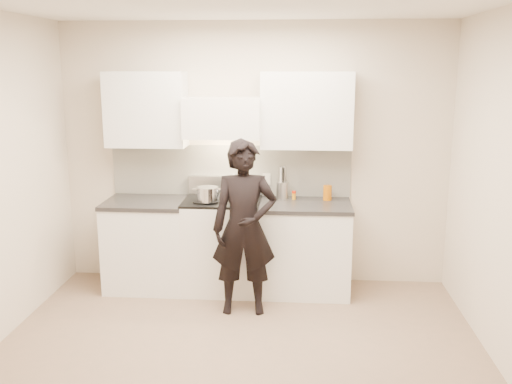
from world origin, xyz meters
TOP-DOWN VIEW (x-y plane):
  - ground_plane at (0.00, 0.00)m, footprint 4.00×4.00m
  - room_shell at (-0.06, 0.37)m, footprint 4.04×3.54m
  - stove at (-0.30, 1.42)m, footprint 0.76×0.65m
  - counter_right at (0.53, 1.43)m, footprint 0.92×0.67m
  - counter_left at (-1.08, 1.43)m, footprint 0.82×0.67m
  - wok at (-0.10, 1.57)m, footprint 0.33×0.41m
  - stock_pot at (-0.42, 1.28)m, footprint 0.30×0.22m
  - utensil_crock at (0.30, 1.62)m, footprint 0.12×0.12m
  - spice_jar at (0.42, 1.58)m, footprint 0.04×0.04m
  - oil_glass at (0.76, 1.58)m, footprint 0.09×0.09m
  - person at (-0.02, 0.88)m, footprint 0.62×0.44m

SIDE VIEW (x-z plane):
  - ground_plane at x=0.00m, z-range 0.00..0.00m
  - counter_right at x=0.53m, z-range 0.00..0.92m
  - counter_left at x=-1.08m, z-range 0.00..0.92m
  - stove at x=-0.30m, z-range 0.00..0.95m
  - person at x=-0.02m, z-range 0.00..1.62m
  - spice_jar at x=0.42m, z-range 0.92..1.01m
  - oil_glass at x=0.76m, z-range 0.92..1.07m
  - utensil_crock at x=0.30m, z-range 0.86..1.18m
  - stock_pot at x=-0.42m, z-range 0.96..1.10m
  - wok at x=-0.10m, z-range 0.92..1.18m
  - room_shell at x=-0.06m, z-range 0.25..2.95m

